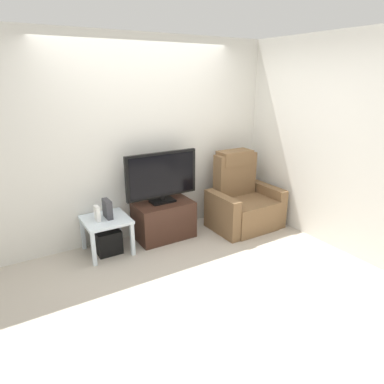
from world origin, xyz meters
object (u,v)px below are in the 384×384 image
object	(u,v)px
television	(162,176)
recliner_armchair	(243,201)
book_upright	(97,214)
subwoofer_box	(108,241)
side_table	(106,224)
game_console	(107,209)
tv_stand	(164,220)

from	to	relation	value
television	recliner_armchair	size ratio (longest dim) A/B	0.92
television	recliner_armchair	xyz separation A→B (m)	(1.16, -0.27, -0.49)
recliner_armchair	book_upright	bearing A→B (deg)	-177.80
recliner_armchair	subwoofer_box	world-z (taller)	recliner_armchair
recliner_armchair	book_upright	distance (m)	2.07
recliner_armchair	book_upright	size ratio (longest dim) A/B	5.87
side_table	subwoofer_box	xyz separation A→B (m)	(-0.00, 0.00, -0.23)
game_console	subwoofer_box	bearing A→B (deg)	-164.05
television	side_table	distance (m)	0.93
side_table	tv_stand	bearing A→B (deg)	0.82
tv_stand	game_console	bearing A→B (deg)	-179.90
tv_stand	side_table	xyz separation A→B (m)	(-0.79, -0.01, 0.13)
recliner_armchair	side_table	bearing A→B (deg)	-178.69
side_table	game_console	world-z (taller)	game_console
side_table	game_console	size ratio (longest dim) A/B	2.36
television	subwoofer_box	world-z (taller)	television
recliner_armchair	subwoofer_box	distance (m)	1.98
tv_stand	television	world-z (taller)	television
book_upright	television	bearing A→B (deg)	3.24
recliner_armchair	tv_stand	bearing A→B (deg)	176.15
side_table	game_console	bearing A→B (deg)	15.95
tv_stand	book_upright	distance (m)	0.94
tv_stand	side_table	distance (m)	0.80
tv_stand	subwoofer_box	bearing A→B (deg)	-179.18
recliner_armchair	subwoofer_box	size ratio (longest dim) A/B	3.64
book_upright	side_table	bearing A→B (deg)	11.31
book_upright	subwoofer_box	bearing A→B (deg)	11.31
side_table	book_upright	bearing A→B (deg)	-168.69
television	side_table	bearing A→B (deg)	-177.80
side_table	book_upright	distance (m)	0.19
side_table	subwoofer_box	size ratio (longest dim) A/B	1.82
tv_stand	side_table	size ratio (longest dim) A/B	1.42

